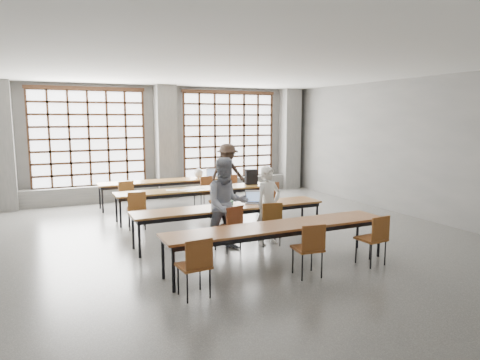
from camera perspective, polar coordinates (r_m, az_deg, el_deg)
name	(u,v)px	position (r m, az deg, el deg)	size (l,w,h in m)	color
floor	(235,239)	(8.98, -0.74, -7.93)	(11.00, 11.00, 0.00)	#50504D
ceiling	(234,67)	(8.67, -0.78, 14.86)	(11.00, 11.00, 0.00)	silver
wall_back	(164,142)	(13.84, -10.15, 5.04)	(10.00, 10.00, 0.00)	#595957
wall_right	(416,148)	(11.62, 22.41, 3.94)	(11.00, 11.00, 0.00)	#595957
column_left	(2,146)	(13.14, -29.19, 3.95)	(0.60, 0.55, 3.50)	#5A5A57
column_mid	(166,142)	(13.57, -9.85, 4.98)	(0.60, 0.55, 3.50)	#5A5A57
column_right	(290,139)	(15.37, 6.64, 5.43)	(0.60, 0.55, 3.50)	#5A5A57
window_left	(89,139)	(13.36, -19.49, 5.23)	(3.32, 0.12, 3.00)	white
window_right	(229,136)	(14.50, -1.42, 5.90)	(3.32, 0.12, 3.00)	white
sill_ledge	(166,189)	(13.81, -9.78, -1.22)	(9.80, 0.35, 0.50)	#5A5A57
desk_row_a	(170,182)	(12.51, -9.34, -0.28)	(4.00, 0.70, 0.73)	brown
desk_row_b	(195,191)	(10.88, -5.96, -1.49)	(4.00, 0.70, 0.73)	brown
desk_row_c	(231,209)	(8.72, -1.26, -3.92)	(4.00, 0.70, 0.73)	brown
desk_row_d	(279,229)	(7.25, 5.25, -6.48)	(4.00, 0.70, 0.73)	brown
chair_back_left	(125,194)	(11.62, -15.09, -1.75)	(0.48, 0.48, 0.88)	brown
chair_back_mid	(204,188)	(12.19, -4.82, -1.04)	(0.51, 0.52, 0.88)	brown
chair_back_right	(229,186)	(12.47, -1.44, -0.80)	(0.43, 0.43, 0.88)	brown
chair_mid_left	(137,206)	(9.90, -13.61, -3.42)	(0.47, 0.47, 0.88)	brown
chair_mid_centre	(219,199)	(10.46, -2.82, -2.57)	(0.49, 0.49, 0.88)	brown
chair_mid_right	(270,195)	(11.06, 3.99, -1.99)	(0.42, 0.43, 0.88)	brown
chair_front_left	(231,224)	(8.08, -1.27, -5.83)	(0.53, 0.53, 0.88)	maroon
chair_front_right	(271,219)	(8.45, 4.09, -5.22)	(0.50, 0.51, 0.88)	brown
chair_near_left	(196,262)	(6.06, -5.91, -10.76)	(0.45, 0.46, 0.88)	brown
chair_near_mid	(310,245)	(6.87, 9.30, -8.51)	(0.46, 0.47, 0.88)	brown
chair_near_right	(375,235)	(7.66, 17.54, -7.01)	(0.46, 0.46, 0.88)	brown
student_male	(268,206)	(8.51, 3.80, -3.41)	(0.57, 0.37, 1.57)	white
student_female	(227,204)	(8.10, -1.79, -3.24)	(0.86, 0.67, 1.78)	#172445
student_back	(227,174)	(12.54, -1.69, 0.84)	(1.14, 0.65, 1.76)	black
laptop_front	(254,200)	(9.02, 1.82, -2.67)	(0.46, 0.43, 0.26)	#ACABB0
laptop_back	(213,175)	(13.02, -3.68, 0.71)	(0.43, 0.39, 0.26)	silver
mouse	(272,201)	(9.10, 4.28, -2.88)	(0.10, 0.06, 0.04)	silver
green_box	(227,203)	(8.74, -1.78, -3.14)	(0.25, 0.09, 0.09)	green
phone	(241,206)	(8.68, 0.09, -3.47)	(0.13, 0.06, 0.01)	black
paper_sheet_a	(172,190)	(10.74, -9.08, -1.32)	(0.30, 0.21, 0.00)	white
paper_sheet_b	(185,190)	(10.73, -7.39, -1.30)	(0.30, 0.21, 0.00)	white
paper_sheet_c	(199,188)	(10.90, -5.46, -1.11)	(0.30, 0.21, 0.00)	white
backpack	(251,177)	(11.50, 1.50, 0.41)	(0.32, 0.20, 0.40)	black
plastic_bag	(199,173)	(12.79, -5.54, 0.93)	(0.26, 0.21, 0.29)	silver
red_pouch	(194,262)	(6.14, -6.20, -10.87)	(0.20, 0.08, 0.06)	maroon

